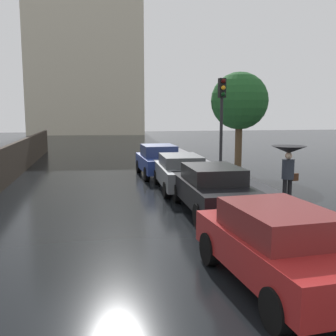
% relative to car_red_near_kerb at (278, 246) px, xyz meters
% --- Properties ---
extents(car_red_near_kerb, '(1.98, 4.04, 1.46)m').
position_rel_car_red_near_kerb_xyz_m(car_red_near_kerb, '(0.00, 0.00, 0.00)').
color(car_red_near_kerb, maroon).
rests_on(car_red_near_kerb, ground).
extents(car_blue_mid_road, '(1.87, 3.93, 1.50)m').
position_rel_car_red_near_kerb_xyz_m(car_blue_mid_road, '(-0.06, 12.47, 0.00)').
color(car_blue_mid_road, navy).
rests_on(car_blue_mid_road, ground).
extents(car_black_behind_camera, '(1.86, 4.60, 1.45)m').
position_rel_car_red_near_kerb_xyz_m(car_black_behind_camera, '(0.42, 5.27, -0.01)').
color(car_black_behind_camera, black).
rests_on(car_black_behind_camera, ground).
extents(car_grey_far_lane, '(1.89, 4.46, 1.39)m').
position_rel_car_red_near_kerb_xyz_m(car_grey_far_lane, '(0.23, 8.87, -0.03)').
color(car_grey_far_lane, slate).
rests_on(car_grey_far_lane, ground).
extents(pedestrian_with_umbrella_near, '(1.09, 1.09, 1.87)m').
position_rel_car_red_near_kerb_xyz_m(pedestrian_with_umbrella_near, '(2.93, 5.31, 0.87)').
color(pedestrian_with_umbrella_near, black).
rests_on(pedestrian_with_umbrella_near, sidewalk_strip).
extents(traffic_light, '(0.26, 0.39, 4.23)m').
position_rel_car_red_near_kerb_xyz_m(traffic_light, '(1.85, 8.79, 2.31)').
color(traffic_light, black).
rests_on(traffic_light, sidewalk_strip).
extents(street_tree_near, '(2.93, 2.93, 5.10)m').
position_rel_car_red_near_kerb_xyz_m(street_tree_near, '(4.30, 13.36, 2.84)').
color(street_tree_near, '#4C3823').
rests_on(street_tree_near, ground).
extents(distant_tower, '(16.16, 11.62, 27.22)m').
position_rel_car_red_near_kerb_xyz_m(distant_tower, '(-3.59, 51.85, 10.63)').
color(distant_tower, beige).
rests_on(distant_tower, ground).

